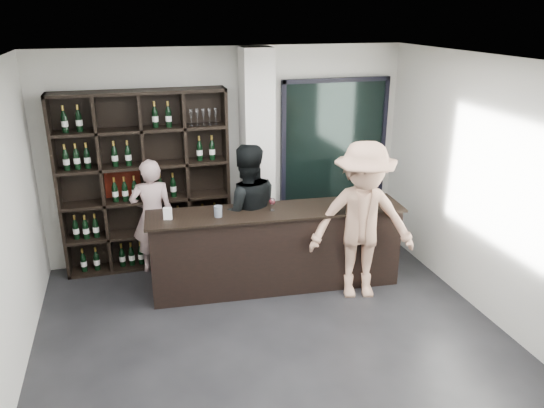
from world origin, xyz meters
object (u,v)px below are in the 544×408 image
object	(u,v)px
customer	(362,222)
tasting_counter	(276,249)
taster_black	(247,213)
wine_shelf	(145,182)
taster_pink	(153,216)

from	to	relation	value
customer	tasting_counter	bearing A→B (deg)	165.88
taster_black	customer	distance (m)	1.47
wine_shelf	taster_pink	size ratio (longest dim) A/B	1.54
taster_black	taster_pink	bearing A→B (deg)	-22.89
tasting_counter	taster_black	size ratio (longest dim) A/B	1.75
wine_shelf	tasting_counter	bearing A→B (deg)	-34.72
wine_shelf	tasting_counter	size ratio (longest dim) A/B	0.76
tasting_counter	taster_black	xyz separation A→B (m)	(-0.30, 0.32, 0.38)
wine_shelf	customer	distance (m)	2.87
tasting_counter	customer	world-z (taller)	customer
customer	taster_black	bearing A→B (deg)	159.93
wine_shelf	tasting_counter	xyz separation A→B (m)	(1.50, -1.04, -0.68)
tasting_counter	taster_black	distance (m)	0.58
taster_pink	taster_black	size ratio (longest dim) A/B	0.86
taster_pink	customer	bearing A→B (deg)	152.58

